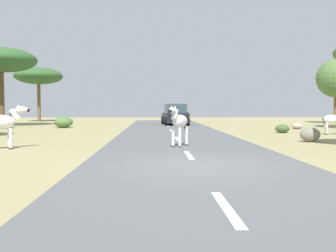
{
  "coord_description": "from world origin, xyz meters",
  "views": [
    {
      "loc": [
        -1.11,
        -9.42,
        1.55
      ],
      "look_at": [
        -0.49,
        7.65,
        0.67
      ],
      "focal_mm": 39.78,
      "sensor_mm": 36.0,
      "label": 1
    }
  ],
  "objects_px": {
    "zebra_2": "(2,123)",
    "tree_5": "(39,76)",
    "car_0": "(177,114)",
    "bush_0": "(63,122)",
    "zebra_1": "(334,119)",
    "tree_4": "(336,78)",
    "zebra_0": "(179,122)",
    "tree_2": "(1,60)",
    "rock_0": "(310,135)",
    "car_1": "(175,115)",
    "bush_1": "(282,129)",
    "rock_2": "(297,126)"
  },
  "relations": [
    {
      "from": "rock_2",
      "to": "zebra_2",
      "type": "bearing_deg",
      "value": -142.57
    },
    {
      "from": "zebra_2",
      "to": "car_1",
      "type": "relative_size",
      "value": 0.37
    },
    {
      "from": "car_0",
      "to": "rock_0",
      "type": "bearing_deg",
      "value": 99.2
    },
    {
      "from": "car_1",
      "to": "tree_2",
      "type": "height_order",
      "value": "tree_2"
    },
    {
      "from": "car_1",
      "to": "tree_5",
      "type": "distance_m",
      "value": 16.53
    },
    {
      "from": "tree_2",
      "to": "bush_1",
      "type": "distance_m",
      "value": 21.87
    },
    {
      "from": "zebra_2",
      "to": "tree_5",
      "type": "relative_size",
      "value": 0.29
    },
    {
      "from": "zebra_2",
      "to": "zebra_1",
      "type": "bearing_deg",
      "value": 81.23
    },
    {
      "from": "car_1",
      "to": "rock_2",
      "type": "bearing_deg",
      "value": -38.29
    },
    {
      "from": "zebra_1",
      "to": "rock_0",
      "type": "distance_m",
      "value": 5.12
    },
    {
      "from": "tree_5",
      "to": "car_1",
      "type": "bearing_deg",
      "value": -30.84
    },
    {
      "from": "car_0",
      "to": "rock_2",
      "type": "bearing_deg",
      "value": 117.82
    },
    {
      "from": "zebra_2",
      "to": "zebra_0",
      "type": "bearing_deg",
      "value": 61.09
    },
    {
      "from": "tree_2",
      "to": "tree_5",
      "type": "height_order",
      "value": "tree_2"
    },
    {
      "from": "zebra_0",
      "to": "zebra_2",
      "type": "distance_m",
      "value": 6.49
    },
    {
      "from": "tree_2",
      "to": "bush_0",
      "type": "height_order",
      "value": "tree_2"
    },
    {
      "from": "zebra_2",
      "to": "car_1",
      "type": "distance_m",
      "value": 18.93
    },
    {
      "from": "rock_0",
      "to": "zebra_2",
      "type": "bearing_deg",
      "value": -168.75
    },
    {
      "from": "zebra_0",
      "to": "tree_5",
      "type": "distance_m",
      "value": 28.78
    },
    {
      "from": "zebra_0",
      "to": "car_1",
      "type": "relative_size",
      "value": 0.35
    },
    {
      "from": "zebra_1",
      "to": "bush_0",
      "type": "xyz_separation_m",
      "value": [
        -16.69,
        7.54,
        -0.45
      ]
    },
    {
      "from": "zebra_1",
      "to": "car_0",
      "type": "distance_m",
      "value": 19.99
    },
    {
      "from": "car_0",
      "to": "bush_0",
      "type": "xyz_separation_m",
      "value": [
        -9.11,
        -10.96,
        -0.44
      ]
    },
    {
      "from": "zebra_1",
      "to": "zebra_2",
      "type": "relative_size",
      "value": 0.93
    },
    {
      "from": "tree_2",
      "to": "bush_0",
      "type": "bearing_deg",
      "value": -22.14
    },
    {
      "from": "tree_2",
      "to": "rock_0",
      "type": "relative_size",
      "value": 6.98
    },
    {
      "from": "tree_4",
      "to": "bush_0",
      "type": "relative_size",
      "value": 4.44
    },
    {
      "from": "zebra_0",
      "to": "zebra_1",
      "type": "xyz_separation_m",
      "value": [
        9.02,
        6.23,
        -0.12
      ]
    },
    {
      "from": "tree_2",
      "to": "zebra_1",
      "type": "bearing_deg",
      "value": -23.8
    },
    {
      "from": "car_0",
      "to": "bush_0",
      "type": "distance_m",
      "value": 14.26
    },
    {
      "from": "tree_4",
      "to": "zebra_0",
      "type": "bearing_deg",
      "value": -128.55
    },
    {
      "from": "zebra_1",
      "to": "car_1",
      "type": "distance_m",
      "value": 13.67
    },
    {
      "from": "tree_2",
      "to": "tree_4",
      "type": "bearing_deg",
      "value": 7.88
    },
    {
      "from": "tree_2",
      "to": "bush_1",
      "type": "relative_size",
      "value": 7.38
    },
    {
      "from": "car_0",
      "to": "tree_5",
      "type": "distance_m",
      "value": 14.97
    },
    {
      "from": "zebra_2",
      "to": "rock_0",
      "type": "xyz_separation_m",
      "value": [
        12.45,
        2.48,
        -0.66
      ]
    },
    {
      "from": "zebra_1",
      "to": "tree_4",
      "type": "bearing_deg",
      "value": 156.69
    },
    {
      "from": "zebra_0",
      "to": "tree_5",
      "type": "xyz_separation_m",
      "value": [
        -13.0,
        25.4,
        3.75
      ]
    },
    {
      "from": "bush_0",
      "to": "rock_0",
      "type": "relative_size",
      "value": 1.52
    },
    {
      "from": "zebra_1",
      "to": "car_1",
      "type": "bearing_deg",
      "value": -139.73
    },
    {
      "from": "zebra_2",
      "to": "bush_1",
      "type": "relative_size",
      "value": 1.95
    },
    {
      "from": "bush_0",
      "to": "bush_1",
      "type": "distance_m",
      "value": 15.55
    },
    {
      "from": "tree_2",
      "to": "tree_4",
      "type": "relative_size",
      "value": 1.04
    },
    {
      "from": "car_1",
      "to": "tree_4",
      "type": "relative_size",
      "value": 0.74
    },
    {
      "from": "zebra_1",
      "to": "tree_4",
      "type": "relative_size",
      "value": 0.26
    },
    {
      "from": "car_0",
      "to": "zebra_2",
      "type": "bearing_deg",
      "value": 70.31
    },
    {
      "from": "zebra_0",
      "to": "tree_2",
      "type": "distance_m",
      "value": 21.0
    },
    {
      "from": "zebra_2",
      "to": "tree_4",
      "type": "xyz_separation_m",
      "value": [
        22.37,
        20.25,
        3.2
      ]
    },
    {
      "from": "rock_0",
      "to": "car_1",
      "type": "bearing_deg",
      "value": 109.01
    },
    {
      "from": "rock_0",
      "to": "tree_5",
      "type": "bearing_deg",
      "value": 129.22
    }
  ]
}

